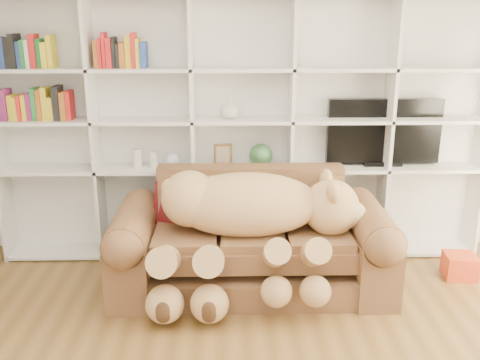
{
  "coord_description": "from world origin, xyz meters",
  "views": [
    {
      "loc": [
        -0.12,
        -2.43,
        2.22
      ],
      "look_at": [
        -0.03,
        1.63,
        0.95
      ],
      "focal_mm": 40.0,
      "sensor_mm": 36.0,
      "label": 1
    }
  ],
  "objects_px": {
    "sofa": "(251,246)",
    "tv": "(384,132)",
    "teddy_bear": "(248,220)",
    "gift_box": "(460,266)"
  },
  "relations": [
    {
      "from": "sofa",
      "to": "tv",
      "type": "bearing_deg",
      "value": 29.2
    },
    {
      "from": "teddy_bear",
      "to": "gift_box",
      "type": "height_order",
      "value": "teddy_bear"
    },
    {
      "from": "teddy_bear",
      "to": "tv",
      "type": "distance_m",
      "value": 1.63
    },
    {
      "from": "teddy_bear",
      "to": "tv",
      "type": "height_order",
      "value": "tv"
    },
    {
      "from": "sofa",
      "to": "gift_box",
      "type": "xyz_separation_m",
      "value": [
        1.83,
        0.1,
        -0.25
      ]
    },
    {
      "from": "sofa",
      "to": "gift_box",
      "type": "bearing_deg",
      "value": 3.04
    },
    {
      "from": "teddy_bear",
      "to": "tv",
      "type": "relative_size",
      "value": 1.66
    },
    {
      "from": "sofa",
      "to": "tv",
      "type": "xyz_separation_m",
      "value": [
        1.24,
        0.69,
        0.81
      ]
    },
    {
      "from": "teddy_bear",
      "to": "tv",
      "type": "xyz_separation_m",
      "value": [
        1.27,
        0.88,
        0.5
      ]
    },
    {
      "from": "gift_box",
      "to": "teddy_bear",
      "type": "bearing_deg",
      "value": -171.22
    }
  ]
}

